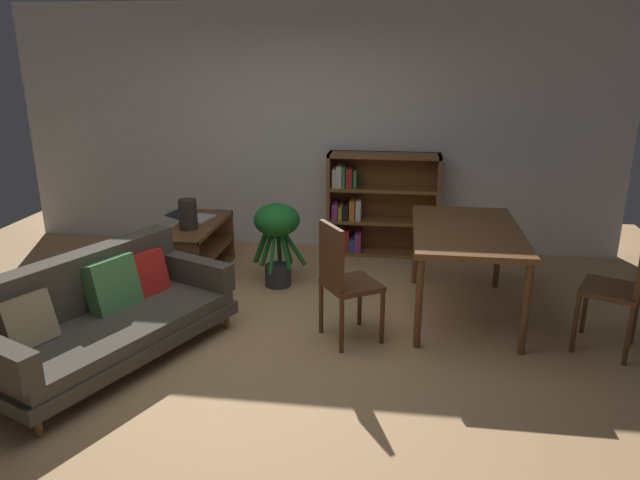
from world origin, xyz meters
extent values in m
plane|color=tan|center=(0.00, 0.00, 0.00)|extent=(8.16, 8.16, 0.00)
cube|color=silver|center=(0.00, 2.70, 1.35)|extent=(6.80, 0.10, 2.70)
cylinder|color=brown|center=(-0.37, 0.39, 0.06)|extent=(0.04, 0.04, 0.12)
cylinder|color=brown|center=(-1.06, -1.15, 0.06)|extent=(0.04, 0.04, 0.12)
cylinder|color=brown|center=(-1.03, 0.68, 0.06)|extent=(0.04, 0.04, 0.12)
cube|color=#474238|center=(-1.04, -0.23, 0.17)|extent=(1.52, 2.03, 0.10)
cube|color=#474238|center=(-1.04, -0.23, 0.27)|extent=(1.45, 1.95, 0.10)
cube|color=#474238|center=(-1.34, -0.10, 0.54)|extent=(0.88, 1.70, 0.44)
cube|color=#474238|center=(-0.70, 0.55, 0.43)|extent=(0.79, 0.45, 0.22)
cube|color=tan|center=(-1.41, -0.63, 0.48)|extent=(0.33, 0.39, 0.36)
cube|color=#4C894C|center=(-1.12, 0.00, 0.50)|extent=(0.36, 0.45, 0.41)
cube|color=red|center=(-1.00, 0.30, 0.48)|extent=(0.32, 0.39, 0.36)
cube|color=brown|center=(-0.98, 2.06, 0.27)|extent=(0.40, 0.04, 0.54)
cube|color=brown|center=(-0.98, 0.96, 0.27)|extent=(0.40, 0.04, 0.54)
cube|color=brown|center=(-0.98, 1.51, 0.24)|extent=(0.40, 1.11, 0.04)
cube|color=brown|center=(-0.98, 1.51, 0.52)|extent=(0.40, 1.15, 0.04)
cube|color=brown|center=(-0.98, 1.51, 0.02)|extent=(0.40, 1.11, 0.04)
cube|color=silver|center=(-1.02, 1.68, 0.55)|extent=(0.28, 0.36, 0.02)
cube|color=black|center=(-1.22, 1.73, 0.58)|extent=(0.26, 0.35, 0.05)
cylinder|color=#2D2823|center=(-1.00, 1.34, 0.69)|extent=(0.17, 0.17, 0.29)
cylinder|color=slate|center=(-1.00, 1.34, 0.75)|extent=(0.10, 0.10, 0.01)
cylinder|color=#333338|center=(-0.14, 1.36, 0.10)|extent=(0.25, 0.25, 0.21)
cylinder|color=#1E6B28|center=(-0.02, 1.39, 0.42)|extent=(0.30, 0.10, 0.46)
cylinder|color=#1E6B28|center=(-0.09, 1.40, 0.47)|extent=(0.16, 0.13, 0.54)
cylinder|color=#1E6B28|center=(-0.15, 1.44, 0.47)|extent=(0.05, 0.20, 0.53)
cylinder|color=#1E6B28|center=(-0.26, 1.39, 0.51)|extent=(0.29, 0.12, 0.62)
cylinder|color=#1E6B28|center=(-0.22, 1.35, 0.45)|extent=(0.19, 0.08, 0.51)
cylinder|color=#1E6B28|center=(-0.15, 1.24, 0.45)|extent=(0.05, 0.28, 0.51)
cylinder|color=#1E6B28|center=(-0.08, 1.32, 0.48)|extent=(0.18, 0.13, 0.55)
ellipsoid|color=#1E6B28|center=(-0.14, 1.36, 0.66)|extent=(0.44, 0.44, 0.30)
cylinder|color=brown|center=(1.17, 1.61, 0.36)|extent=(0.06, 0.06, 0.72)
cylinder|color=brown|center=(1.17, 0.27, 0.36)|extent=(0.06, 0.06, 0.72)
cylinder|color=brown|center=(1.95, 1.61, 0.36)|extent=(0.06, 0.06, 0.72)
cylinder|color=brown|center=(1.95, 0.27, 0.36)|extent=(0.06, 0.06, 0.72)
cube|color=brown|center=(1.56, 0.94, 0.75)|extent=(0.88, 1.44, 0.05)
cylinder|color=#56351E|center=(0.70, 0.61, 0.22)|extent=(0.04, 0.04, 0.43)
cylinder|color=#56351E|center=(0.90, 0.30, 0.22)|extent=(0.04, 0.04, 0.43)
cylinder|color=#56351E|center=(0.41, 0.42, 0.22)|extent=(0.04, 0.04, 0.43)
cylinder|color=#56351E|center=(0.61, 0.11, 0.22)|extent=(0.04, 0.04, 0.43)
cube|color=#56351E|center=(0.65, 0.36, 0.45)|extent=(0.54, 0.54, 0.04)
cube|color=#56351E|center=(0.51, 0.26, 0.71)|extent=(0.22, 0.32, 0.48)
cylinder|color=#56351E|center=(2.34, 0.36, 0.23)|extent=(0.04, 0.04, 0.46)
cylinder|color=#56351E|center=(2.50, 0.71, 0.23)|extent=(0.04, 0.04, 0.46)
cylinder|color=#56351E|center=(2.66, 0.21, 0.23)|extent=(0.04, 0.04, 0.46)
cylinder|color=#56351E|center=(2.83, 0.56, 0.23)|extent=(0.04, 0.04, 0.46)
cube|color=#56351E|center=(2.58, 0.46, 0.48)|extent=(0.54, 0.55, 0.04)
cube|color=brown|center=(0.22, 2.47, 0.56)|extent=(0.04, 0.35, 1.13)
cube|color=brown|center=(1.40, 2.47, 0.56)|extent=(0.04, 0.35, 1.13)
cube|color=brown|center=(0.81, 2.47, 1.11)|extent=(1.21, 0.35, 0.04)
cube|color=brown|center=(0.81, 2.47, 0.02)|extent=(1.21, 0.35, 0.04)
cube|color=brown|center=(0.81, 2.62, 0.56)|extent=(1.17, 0.04, 1.13)
cube|color=brown|center=(0.81, 2.47, 0.38)|extent=(1.17, 0.33, 0.04)
cube|color=brown|center=(0.81, 2.47, 0.74)|extent=(1.17, 0.33, 0.04)
cube|color=#993884|center=(0.30, 2.44, 0.14)|extent=(0.07, 0.26, 0.21)
cube|color=silver|center=(0.36, 2.45, 0.11)|extent=(0.05, 0.26, 0.15)
cube|color=red|center=(0.43, 2.44, 0.15)|extent=(0.06, 0.24, 0.23)
cube|color=#2D5199|center=(0.49, 2.45, 0.11)|extent=(0.06, 0.28, 0.14)
cube|color=#993884|center=(0.55, 2.45, 0.14)|extent=(0.07, 0.28, 0.21)
cube|color=#993884|center=(0.29, 2.44, 0.49)|extent=(0.06, 0.26, 0.17)
cube|color=gold|center=(0.35, 2.44, 0.47)|extent=(0.04, 0.25, 0.15)
cube|color=black|center=(0.41, 2.45, 0.48)|extent=(0.06, 0.27, 0.16)
cube|color=orange|center=(0.48, 2.45, 0.51)|extent=(0.06, 0.28, 0.22)
cube|color=silver|center=(0.55, 2.44, 0.51)|extent=(0.06, 0.24, 0.22)
cube|color=silver|center=(0.28, 2.43, 0.86)|extent=(0.04, 0.21, 0.20)
cube|color=silver|center=(0.34, 2.45, 0.88)|extent=(0.06, 0.27, 0.23)
cube|color=#337F47|center=(0.39, 2.45, 0.88)|extent=(0.03, 0.29, 0.23)
cube|color=red|center=(0.45, 2.44, 0.87)|extent=(0.07, 0.23, 0.21)
cube|color=#337F47|center=(0.51, 2.45, 0.86)|extent=(0.04, 0.27, 0.19)
camera|label=1|loc=(0.99, -3.84, 2.17)|focal=32.93mm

